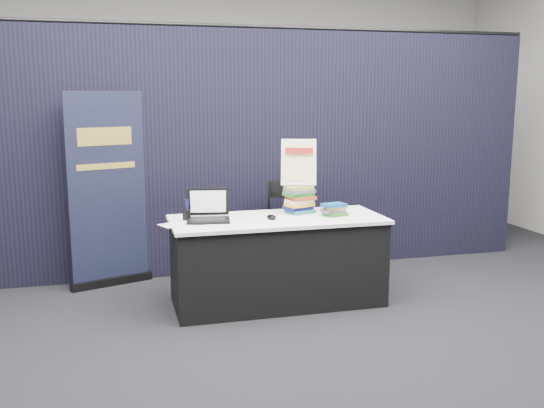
{
  "coord_description": "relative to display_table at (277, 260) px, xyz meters",
  "views": [
    {
      "loc": [
        -1.33,
        -4.28,
        1.78
      ],
      "look_at": [
        -0.05,
        0.55,
        0.87
      ],
      "focal_mm": 40.0,
      "sensor_mm": 36.0,
      "label": 1
    }
  ],
  "objects": [
    {
      "name": "brochure_mid",
      "position": [
        -0.5,
        -0.18,
        0.38
      ],
      "size": [
        0.32,
        0.3,
        0.0
      ],
      "primitive_type": "cube",
      "rotation": [
        0.0,
        0.0,
        -0.61
      ],
      "color": "silver",
      "rests_on": "display_table"
    },
    {
      "name": "mouse",
      "position": [
        -0.06,
        -0.05,
        0.39
      ],
      "size": [
        0.08,
        0.12,
        0.04
      ],
      "primitive_type": "ellipsoid",
      "rotation": [
        0.0,
        0.0,
        0.07
      ],
      "color": "black",
      "rests_on": "display_table"
    },
    {
      "name": "info_sign",
      "position": [
        0.24,
        0.19,
        0.81
      ],
      "size": [
        0.33,
        0.2,
        0.42
      ],
      "rotation": [
        0.0,
        0.0,
        -0.29
      ],
      "color": "black",
      "rests_on": "book_stack_tall"
    },
    {
      "name": "wall_back",
      "position": [
        0.0,
        3.45,
        1.37
      ],
      "size": [
        8.0,
        0.02,
        3.5
      ],
      "primitive_type": "cube",
      "color": "#A6A29C",
      "rests_on": "floor"
    },
    {
      "name": "laptop",
      "position": [
        -0.59,
        0.04,
        0.44
      ],
      "size": [
        0.38,
        0.33,
        0.26
      ],
      "rotation": [
        0.0,
        0.0,
        -0.16
      ],
      "color": "black",
      "rests_on": "display_table"
    },
    {
      "name": "drape_partition",
      "position": [
        0.0,
        1.05,
        0.82
      ],
      "size": [
        6.0,
        0.08,
        2.4
      ],
      "primitive_type": "cube",
      "color": "black",
      "rests_on": "floor"
    },
    {
      "name": "brochure_left",
      "position": [
        -0.85,
        -0.06,
        0.38
      ],
      "size": [
        0.31,
        0.27,
        0.0
      ],
      "primitive_type": "cube",
      "rotation": [
        0.0,
        0.0,
        0.39
      ],
      "color": "silver",
      "rests_on": "display_table"
    },
    {
      "name": "stacking_chair",
      "position": [
        0.32,
        0.57,
        0.15
      ],
      "size": [
        0.57,
        0.58,
        0.95
      ],
      "rotation": [
        0.0,
        0.0,
        -0.41
      ],
      "color": "black",
      "rests_on": "floor"
    },
    {
      "name": "pen_cup",
      "position": [
        -0.75,
        0.1,
        0.42
      ],
      "size": [
        0.08,
        0.08,
        0.09
      ],
      "primitive_type": "cylinder",
      "rotation": [
        0.0,
        0.0,
        -0.27
      ],
      "color": "black",
      "rests_on": "display_table"
    },
    {
      "name": "brochure_right",
      "position": [
        -0.56,
        -0.01,
        0.38
      ],
      "size": [
        0.26,
        0.19,
        0.0
      ],
      "primitive_type": "cube",
      "rotation": [
        0.0,
        0.0,
        0.02
      ],
      "color": "white",
      "rests_on": "display_table"
    },
    {
      "name": "book_stack_tall",
      "position": [
        0.24,
        0.16,
        0.49
      ],
      "size": [
        0.26,
        0.22,
        0.24
      ],
      "rotation": [
        0.0,
        0.0,
        0.24
      ],
      "color": "#1C626D",
      "rests_on": "display_table"
    },
    {
      "name": "book_stack_short",
      "position": [
        0.5,
        -0.02,
        0.43
      ],
      "size": [
        0.21,
        0.17,
        0.1
      ],
      "rotation": [
        0.0,
        0.0,
        0.18
      ],
      "color": "#1C691D",
      "rests_on": "display_table"
    },
    {
      "name": "pullup_banner",
      "position": [
        -1.38,
        0.9,
        0.43
      ],
      "size": [
        0.76,
        0.34,
        1.81
      ],
      "rotation": [
        0.0,
        0.0,
        0.33
      ],
      "color": "black",
      "rests_on": "floor"
    },
    {
      "name": "floor",
      "position": [
        0.0,
        -0.55,
        -0.38
      ],
      "size": [
        8.0,
        8.0,
        0.0
      ],
      "primitive_type": "plane",
      "color": "black",
      "rests_on": "ground"
    },
    {
      "name": "display_table",
      "position": [
        0.0,
        0.0,
        0.0
      ],
      "size": [
        1.8,
        0.75,
        0.75
      ],
      "color": "black",
      "rests_on": "floor"
    }
  ]
}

